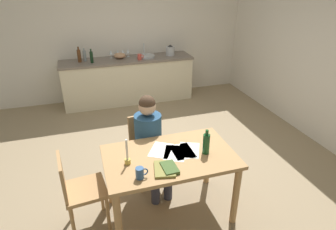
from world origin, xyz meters
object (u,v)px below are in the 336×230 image
Objects in this scene: chair_at_table at (146,146)px; stovetop_kettle at (170,51)px; candlestick at (127,157)px; teacup_on_counter at (140,57)px; wine_bottle_on_table at (206,143)px; dining_table at (170,164)px; book_cookery at (170,168)px; wine_glass_by_kettle at (123,52)px; wine_glass_back_left at (118,52)px; coffee_mug at (140,173)px; mixing_bowl at (120,56)px; book_magazine at (164,169)px; sink_unit at (146,56)px; person_seated at (150,138)px; chair_side_empty at (79,189)px; bottle_vinegar at (85,56)px; bottle_oil at (79,56)px; wine_glass_near_sink at (128,51)px; wine_glass_back_right at (111,53)px; bottle_wine_red at (92,57)px.

chair_at_table is 3.95× the size of stovetop_kettle.
candlestick is 2.20× the size of teacup_on_counter.
wine_bottle_on_table is at bearing -90.17° from teacup_on_counter.
book_cookery reaches higher than dining_table.
dining_table is at bearing -81.47° from chair_at_table.
wine_glass_by_kettle and wine_glass_back_left have the same top height.
book_cookery is 3.66m from wine_glass_by_kettle.
coffee_mug is 3.64m from mixing_bowl.
candlestick is at bearing 158.95° from book_magazine.
sink_unit reaches higher than wine_glass_back_left.
chair_at_table is at bearing 89.44° from book_cookery.
person_seated reaches higher than dining_table.
chair_side_empty is 1.35m from wine_bottle_on_table.
chair_side_empty is at bearing 176.73° from dining_table.
coffee_mug is (-0.27, -0.91, 0.32)m from chair_at_table.
bottle_vinegar is at bearing 177.66° from stovetop_kettle.
bottle_oil reaches higher than book_cookery.
wine_glass_near_sink is at bearing 170.00° from stovetop_kettle.
stovetop_kettle is at bearing 65.71° from candlestick.
book_magazine is (0.80, -0.27, 0.26)m from chair_side_empty.
book_magazine is 1.67× the size of wine_glass_back_right.
chair_side_empty is 5.76× the size of wine_glass_back_left.
coffee_mug is at bearing -110.35° from person_seated.
teacup_on_counter is at bearing -30.00° from wine_glass_back_right.
dining_table is 5.09× the size of bottle_wine_red.
wine_glass_near_sink is at bearing 0.00° from wine_glass_by_kettle.
bottle_oil is (-0.68, 3.52, 0.25)m from book_cookery.
bottle_vinegar is (0.27, 3.29, 0.50)m from chair_side_empty.
mixing_bowl is 1.54× the size of wine_glass_back_left.
book_cookery is 3.67m from wine_glass_near_sink.
bottle_vinegar reaches higher than wine_glass_back_left.
bottle_vinegar is at bearing 101.07° from dining_table.
wine_glass_near_sink is 1.26× the size of teacup_on_counter.
chair_at_table is 0.92m from book_cookery.
stovetop_kettle is at bearing 67.83° from person_seated.
person_seated is 2.86m from mixing_bowl.
wine_glass_back_left is 0.49m from teacup_on_counter.
wine_glass_back_right is (-0.34, 0.00, 0.00)m from wine_glass_near_sink.
wine_bottle_on_table is 1.03× the size of bottle_wine_red.
bottle_vinegar is at bearing -172.94° from wine_glass_back_left.
book_magazine is 0.98× the size of bottle_wine_red.
candlestick reaches higher than mixing_bowl.
person_seated is at bearing -93.39° from wine_glass_by_kettle.
mixing_bowl is (0.38, 3.61, 0.15)m from coffee_mug.
bottle_wine_red reaches higher than book_magazine.
teacup_on_counter is (0.36, -0.23, 0.00)m from mixing_bowl.
bottle_wine_red is 0.46m from wine_glass_back_right.
dining_table is 3.44m from wine_glass_back_left.
coffee_mug reaches higher than dining_table.
stovetop_kettle reaches higher than wine_glass_back_right.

